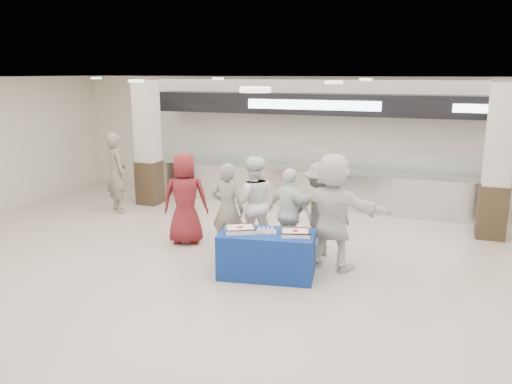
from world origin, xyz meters
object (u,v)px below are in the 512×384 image
at_px(sheet_cake_right, 295,232).
at_px(soldier_a, 228,210).
at_px(cupcake_tray, 266,231).
at_px(chef_short, 290,213).
at_px(sheet_cake_left, 240,229).
at_px(soldier_b, 320,209).
at_px(civilian_white, 333,212).
at_px(chef_tall, 253,203).
at_px(civilian_maroon, 185,199).
at_px(soldier_bg, 116,172).
at_px(display_table, 267,254).

distance_m(sheet_cake_right, soldier_a, 1.60).
bearing_deg(cupcake_tray, soldier_a, 144.79).
bearing_deg(chef_short, sheet_cake_left, 87.49).
xyz_separation_m(soldier_b, civilian_white, (0.36, -0.57, 0.14)).
xyz_separation_m(chef_tall, soldier_b, (1.26, 0.08, -0.03)).
distance_m(chef_short, soldier_b, 0.57).
bearing_deg(chef_short, civilian_maroon, 21.94).
height_order(cupcake_tray, soldier_a, soldier_a).
bearing_deg(soldier_bg, sheet_cake_left, -176.00).
relative_size(display_table, soldier_b, 0.90).
bearing_deg(chef_tall, cupcake_tray, 96.65).
bearing_deg(soldier_a, soldier_bg, -25.93).
relative_size(civilian_maroon, soldier_bg, 0.93).
bearing_deg(chef_short, civilian_white, -175.47).
distance_m(cupcake_tray, soldier_a, 1.18).
relative_size(display_table, chef_short, 0.94).
bearing_deg(sheet_cake_left, chef_tall, 101.11).
bearing_deg(soldier_bg, soldier_b, -157.38).
height_order(soldier_a, civilian_white, civilian_white).
xyz_separation_m(cupcake_tray, civilian_maroon, (-2.01, 1.03, 0.12)).
relative_size(sheet_cake_right, civilian_white, 0.27).
xyz_separation_m(display_table, soldier_bg, (-4.66, 2.53, 0.59)).
bearing_deg(sheet_cake_right, display_table, -175.66).
height_order(cupcake_tray, soldier_b, soldier_b).
relative_size(chef_tall, soldier_b, 1.03).
distance_m(sheet_cake_right, soldier_bg, 5.71).
bearing_deg(civilian_white, soldier_a, 11.48).
height_order(chef_tall, chef_short, chef_tall).
bearing_deg(sheet_cake_left, chef_short, 64.62).
bearing_deg(civilian_white, cupcake_tray, 47.10).
height_order(display_table, soldier_bg, soldier_bg).
relative_size(soldier_b, civilian_white, 0.86).
bearing_deg(display_table, chef_tall, 110.20).
distance_m(display_table, chef_tall, 1.49).
bearing_deg(sheet_cake_right, civilian_maroon, 158.19).
distance_m(sheet_cake_right, chef_tall, 1.66).
bearing_deg(soldier_bg, sheet_cake_right, -170.07).
xyz_separation_m(sheet_cake_left, soldier_bg, (-4.23, 2.63, 0.16)).
bearing_deg(sheet_cake_right, soldier_bg, 154.11).
distance_m(sheet_cake_left, soldier_b, 1.72).
xyz_separation_m(display_table, chef_tall, (-0.69, 1.22, 0.52)).
xyz_separation_m(chef_short, civilian_white, (0.84, -0.28, 0.18)).
distance_m(sheet_cake_left, civilian_maroon, 1.97).
height_order(sheet_cake_left, civilian_white, civilian_white).
bearing_deg(sheet_cake_left, sheet_cake_right, 8.59).
height_order(sheet_cake_right, chef_tall, chef_tall).
relative_size(cupcake_tray, soldier_bg, 0.22).
bearing_deg(display_table, civilian_white, 28.38).
relative_size(sheet_cake_right, cupcake_tray, 1.30).
height_order(civilian_maroon, soldier_a, civilian_maroon).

